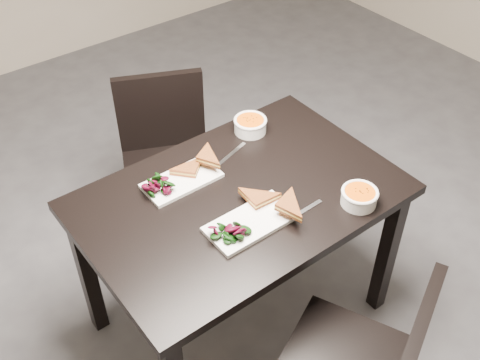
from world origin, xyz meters
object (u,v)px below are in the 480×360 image
(plate_far, at_px, (182,181))
(chair_far, at_px, (166,152))
(table, at_px, (240,213))
(plate_near, at_px, (251,222))
(soup_bowl_near, at_px, (359,196))
(soup_bowl_far, at_px, (250,124))

(plate_far, bearing_deg, chair_far, 66.99)
(table, bearing_deg, plate_far, 125.96)
(plate_near, relative_size, soup_bowl_near, 2.38)
(chair_far, bearing_deg, plate_far, -88.23)
(plate_far, relative_size, soup_bowl_far, 2.10)
(plate_near, distance_m, soup_bowl_near, 0.42)
(chair_far, height_order, soup_bowl_near, chair_far)
(table, xyz_separation_m, chair_far, (0.07, 0.68, -0.17))
(chair_far, distance_m, plate_far, 0.60)
(plate_near, bearing_deg, soup_bowl_near, -22.18)
(plate_far, bearing_deg, plate_near, -77.93)
(table, height_order, soup_bowl_far, soup_bowl_far)
(chair_far, relative_size, plate_far, 2.83)
(table, distance_m, plate_far, 0.26)
(table, distance_m, plate_near, 0.20)
(table, relative_size, chair_far, 1.41)
(soup_bowl_near, relative_size, soup_bowl_far, 0.97)
(soup_bowl_near, relative_size, plate_far, 0.46)
(plate_far, bearing_deg, soup_bowl_near, -47.45)
(soup_bowl_near, bearing_deg, chair_far, 104.01)
(chair_far, xyz_separation_m, plate_far, (-0.21, -0.49, 0.27))
(table, relative_size, soup_bowl_far, 8.42)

